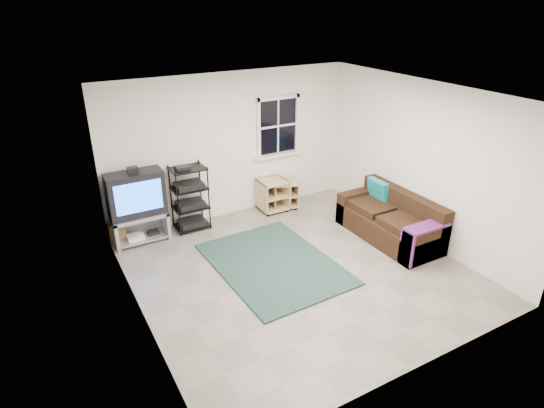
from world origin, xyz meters
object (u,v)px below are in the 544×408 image
tv_unit (137,201)px  sofa (391,221)px  av_rack (190,202)px  side_table_left (272,194)px  side_table_right (284,192)px

tv_unit → sofa: bearing=-27.7°
tv_unit → sofa: (3.70, -1.94, -0.42)m
av_rack → sofa: 3.43m
av_rack → side_table_left: bearing=-0.1°
tv_unit → side_table_left: 2.54m
tv_unit → sofa: 4.20m
side_table_right → sofa: (0.93, -1.96, -0.00)m
av_rack → side_table_left: av_rack is taller
tv_unit → side_table_right: 2.81m
side_table_left → side_table_right: (0.27, 0.00, -0.02)m
av_rack → side_table_left: 1.62m
tv_unit → side_table_left: size_ratio=2.19×
tv_unit → side_table_right: bearing=0.3°
side_table_left → av_rack: bearing=179.9°
tv_unit → av_rack: size_ratio=1.13×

